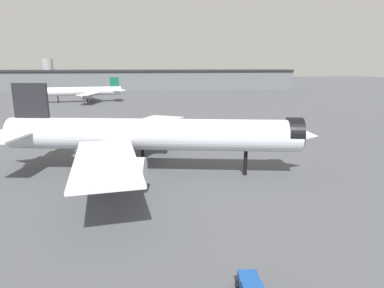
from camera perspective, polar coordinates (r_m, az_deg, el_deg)
name	(u,v)px	position (r m, az deg, el deg)	size (l,w,h in m)	color
ground	(140,177)	(56.00, -8.99, -5.62)	(900.00, 900.00, 0.00)	#4C4F54
airliner_near_gate	(151,135)	(55.81, -7.14, 1.56)	(53.69, 47.86, 15.30)	silver
airliner_far_taxiway	(83,91)	(177.81, -18.28, 8.64)	(42.88, 39.26, 12.37)	silver
terminal_building	(151,80)	(256.24, -7.05, 10.97)	(217.01, 50.01, 22.94)	slate
service_truck_front	(231,132)	(85.01, 6.81, 2.10)	(3.65, 5.89, 3.00)	black
baggage_tug_wing	(250,288)	(28.73, 10.07, -23.37)	(2.59, 3.51, 1.85)	black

